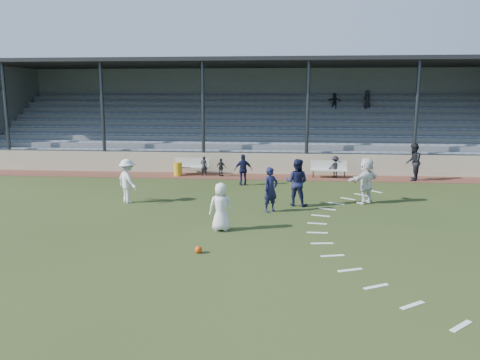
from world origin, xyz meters
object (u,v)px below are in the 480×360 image
(player_navy_lead, at_px, (271,190))
(official, at_px, (413,162))
(football, at_px, (198,250))
(trash_bin, at_px, (178,169))
(bench_left, at_px, (192,165))
(player_white_lead, at_px, (221,207))
(bench_right, at_px, (329,168))

(player_navy_lead, height_order, official, official)
(football, distance_m, player_navy_lead, 5.51)
(trash_bin, relative_size, player_navy_lead, 0.42)
(bench_left, height_order, football, bench_left)
(player_white_lead, height_order, player_navy_lead, player_navy_lead)
(player_navy_lead, bearing_deg, football, -151.46)
(football, relative_size, player_navy_lead, 0.12)
(player_white_lead, bearing_deg, bench_left, -82.49)
(football, bearing_deg, trash_bin, 105.25)
(bench_right, xyz_separation_m, player_white_lead, (-4.61, -10.53, 0.25))
(player_navy_lead, relative_size, official, 0.90)
(bench_right, bearing_deg, trash_bin, -175.72)
(football, bearing_deg, player_white_lead, 81.22)
(bench_right, bearing_deg, player_white_lead, -110.12)
(football, xyz_separation_m, official, (9.38, 12.50, 0.90))
(bench_left, relative_size, player_white_lead, 1.21)
(trash_bin, bearing_deg, player_navy_lead, -54.63)
(bench_left, xyz_separation_m, official, (12.18, -0.78, 0.43))
(bench_left, bearing_deg, bench_right, -1.69)
(football, height_order, player_navy_lead, player_navy_lead)
(bench_left, height_order, player_navy_lead, player_navy_lead)
(official, bearing_deg, trash_bin, -73.36)
(bench_left, distance_m, trash_bin, 0.87)
(bench_right, distance_m, trash_bin, 8.45)
(bench_right, relative_size, football, 9.28)
(bench_left, distance_m, player_white_lead, 11.38)
(trash_bin, xyz_separation_m, football, (3.48, -12.77, -0.29))
(bench_left, relative_size, trash_bin, 2.66)
(trash_bin, relative_size, official, 0.38)
(bench_right, xyz_separation_m, football, (-4.97, -12.89, -0.48))
(bench_right, height_order, player_navy_lead, player_navy_lead)
(trash_bin, bearing_deg, football, -74.75)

